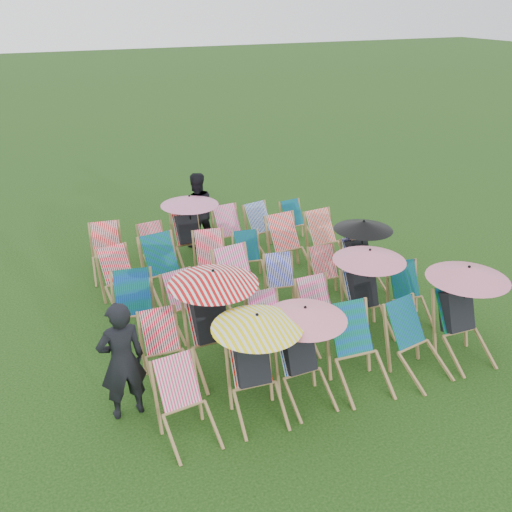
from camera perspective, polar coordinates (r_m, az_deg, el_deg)
name	(u,v)px	position (r m, az deg, el deg)	size (l,w,h in m)	color
ground	(262,313)	(9.38, 0.62, -5.70)	(100.00, 100.00, 0.00)	black
deckchair_0	(186,405)	(6.83, -7.00, -14.58)	(0.66, 0.87, 0.89)	olive
deckchair_1	(256,364)	(6.99, 0.03, -10.76)	(1.11, 1.17, 1.31)	olive
deckchair_2	(304,353)	(7.26, 4.86, -9.63)	(1.06, 1.10, 1.25)	olive
deckchair_3	(360,352)	(7.65, 10.34, -9.39)	(0.74, 0.99, 1.02)	olive
deckchair_4	(418,343)	(8.06, 15.94, -8.33)	(0.77, 0.97, 0.96)	olive
deckchair_5	(465,312)	(8.52, 20.14, -5.24)	(1.14, 1.19, 1.35)	olive
deckchair_6	(165,350)	(7.78, -9.05, -9.28)	(0.59, 0.82, 0.87)	olive
deckchair_7	(214,320)	(7.73, -4.21, -6.43)	(1.21, 1.26, 1.44)	olive
deckchair_8	(270,328)	(8.18, 1.40, -7.21)	(0.61, 0.81, 0.84)	olive
deckchair_9	(323,314)	(8.51, 6.69, -5.80)	(0.61, 0.85, 0.91)	olive
deckchair_10	(368,290)	(8.78, 11.12, -3.35)	(1.09, 1.14, 1.30)	olive
deckchair_11	(410,295)	(9.32, 15.17, -3.80)	(0.69, 0.88, 0.87)	olive
deckchair_12	(135,313)	(8.58, -12.05, -5.55)	(0.82, 1.03, 1.01)	olive
deckchair_13	(188,305)	(8.79, -6.84, -4.90)	(0.69, 0.87, 0.86)	olive
deckchair_14	(242,285)	(9.12, -1.36, -2.93)	(0.78, 1.02, 1.03)	olive
deckchair_15	(283,284)	(9.38, 2.73, -2.85)	(0.67, 0.84, 0.83)	olive
deckchair_16	(329,276)	(9.73, 7.32, -1.97)	(0.60, 0.80, 0.82)	olive
deckchair_17	(363,254)	(10.09, 10.66, 0.23)	(1.02, 1.09, 1.21)	olive
deckchair_18	(122,279)	(9.70, -13.25, -2.27)	(0.74, 0.93, 0.91)	olive
deckchair_19	(167,270)	(9.72, -8.90, -1.44)	(0.80, 1.02, 1.03)	olive
deckchair_20	(212,262)	(10.06, -4.38, -0.58)	(0.74, 0.94, 0.92)	olive
deckchair_21	(250,259)	(10.28, -0.63, -0.25)	(0.66, 0.83, 0.82)	olive
deckchair_22	(291,246)	(10.54, 3.53, 0.96)	(0.75, 0.99, 1.02)	olive
deckchair_23	(328,240)	(10.94, 7.24, 1.58)	(0.71, 0.94, 0.97)	olive
deckchair_24	(108,253)	(10.74, -14.63, 0.34)	(0.71, 0.92, 0.92)	olive
deckchair_25	(157,249)	(10.83, -9.87, 0.72)	(0.62, 0.81, 0.82)	olive
deckchair_26	(190,229)	(10.93, -6.59, 2.73)	(1.10, 1.13, 1.30)	olive
deckchair_27	(233,233)	(11.27, -2.34, 2.33)	(0.68, 0.89, 0.92)	olive
deckchair_28	(266,229)	(11.45, 0.97, 2.70)	(0.76, 0.94, 0.91)	olive
deckchair_29	(298,223)	(11.92, 4.21, 3.29)	(0.61, 0.79, 0.81)	olive
person_left	(122,361)	(7.07, -13.27, -10.16)	(0.57, 0.37, 1.56)	black
person_rear	(196,210)	(11.60, -5.98, 4.58)	(0.76, 0.59, 1.56)	black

